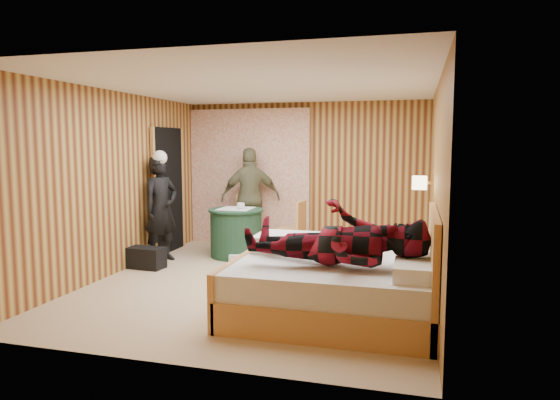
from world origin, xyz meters
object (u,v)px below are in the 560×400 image
(round_table, at_px, (236,232))
(chair_far, at_px, (248,217))
(duffel_bag, at_px, (146,258))
(man_on_bed, at_px, (337,225))
(man_at_table, at_px, (251,198))
(nightstand, at_px, (414,264))
(woman_standing, at_px, (161,209))
(wall_lamp, at_px, (420,183))
(bed, at_px, (337,285))
(chair_near, at_px, (295,225))

(round_table, height_order, chair_far, chair_far)
(duffel_bag, xyz_separation_m, man_on_bed, (3.00, -1.51, 0.84))
(man_at_table, bearing_deg, round_table, 67.37)
(nightstand, bearing_deg, woman_standing, 175.71)
(man_on_bed, bearing_deg, wall_lamp, 65.24)
(duffel_bag, bearing_deg, nightstand, 7.27)
(bed, relative_size, nightstand, 4.06)
(wall_lamp, relative_size, bed, 0.12)
(chair_near, height_order, man_at_table, man_at_table)
(chair_far, xyz_separation_m, man_at_table, (0.03, 0.05, 0.32))
(man_at_table, bearing_deg, wall_lamp, 126.98)
(nightstand, height_order, round_table, round_table)
(wall_lamp, relative_size, duffel_bag, 0.48)
(man_at_table, bearing_deg, chair_far, 33.34)
(round_table, xyz_separation_m, man_on_bed, (2.01, -2.58, 0.61))
(nightstand, bearing_deg, duffel_bag, -176.84)
(duffel_bag, bearing_deg, man_at_table, 65.15)
(bed, distance_m, round_table, 3.07)
(chair_far, height_order, woman_standing, woman_standing)
(wall_lamp, height_order, round_table, wall_lamp)
(chair_far, height_order, duffel_bag, chair_far)
(chair_far, distance_m, duffel_bag, 2.04)
(woman_standing, xyz_separation_m, man_at_table, (0.99, 1.31, 0.06))
(woman_standing, relative_size, man_on_bed, 0.91)
(duffel_bag, bearing_deg, man_on_bed, -22.59)
(wall_lamp, bearing_deg, man_at_table, 149.61)
(chair_far, bearing_deg, round_table, -109.57)
(round_table, relative_size, man_on_bed, 0.49)
(chair_far, relative_size, woman_standing, 0.58)
(chair_far, xyz_separation_m, chair_near, (0.95, -0.52, -0.02))
(nightstand, distance_m, man_at_table, 3.22)
(duffel_bag, bearing_deg, chair_far, 65.29)
(round_table, xyz_separation_m, chair_near, (0.92, 0.16, 0.13))
(bed, relative_size, round_table, 2.40)
(chair_near, bearing_deg, nightstand, 66.37)
(chair_far, bearing_deg, bed, -78.64)
(round_table, distance_m, chair_far, 0.70)
(bed, distance_m, chair_far, 3.64)
(chair_far, xyz_separation_m, duffel_bag, (-0.96, -1.75, -0.39))
(man_at_table, xyz_separation_m, man_on_bed, (2.01, -3.31, 0.13))
(bed, height_order, nightstand, bed)
(duffel_bag, relative_size, man_at_table, 0.31)
(wall_lamp, relative_size, woman_standing, 0.16)
(duffel_bag, bearing_deg, woman_standing, 94.11)
(bed, bearing_deg, wall_lamp, 61.00)
(bed, height_order, duffel_bag, bed)
(bed, bearing_deg, man_on_bed, -82.85)
(bed, xyz_separation_m, round_table, (-1.98, 2.35, 0.06))
(duffel_bag, xyz_separation_m, woman_standing, (0.00, 0.49, 0.65))
(wall_lamp, height_order, chair_far, wall_lamp)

